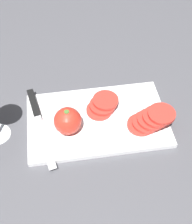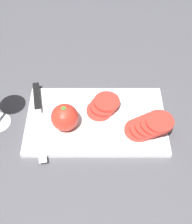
{
  "view_description": "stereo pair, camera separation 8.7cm",
  "coord_description": "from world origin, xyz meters",
  "views": [
    {
      "loc": [
        -0.09,
        -0.57,
        0.71
      ],
      "look_at": [
        -0.0,
        -0.02,
        0.04
      ],
      "focal_mm": 50.0,
      "sensor_mm": 36.0,
      "label": 1
    },
    {
      "loc": [
        -0.0,
        -0.58,
        0.71
      ],
      "look_at": [
        -0.0,
        -0.02,
        0.04
      ],
      "focal_mm": 50.0,
      "sensor_mm": 36.0,
      "label": 2
    }
  ],
  "objects": [
    {
      "name": "tomato_slice_stack_near",
      "position": [
        0.02,
        0.02,
        0.03
      ],
      "size": [
        0.1,
        0.09,
        0.03
      ],
      "color": "red",
      "rests_on": "cutting_board"
    },
    {
      "name": "whole_tomato",
      "position": [
        -0.09,
        -0.05,
        0.05
      ],
      "size": [
        0.08,
        0.08,
        0.08
      ],
      "color": "red",
      "rests_on": "cutting_board"
    },
    {
      "name": "cutting_board",
      "position": [
        -0.0,
        -0.02,
        0.01
      ],
      "size": [
        0.4,
        0.24,
        0.01
      ],
      "color": "white",
      "rests_on": "ground_plane"
    },
    {
      "name": "knife",
      "position": [
        -0.17,
        0.03,
        0.02
      ],
      "size": [
        0.07,
        0.28,
        0.01
      ],
      "rotation": [
        0.0,
        0.0,
        4.9
      ],
      "color": "silver",
      "rests_on": "cutting_board"
    },
    {
      "name": "ground_plane",
      "position": [
        0.0,
        0.0,
        0.0
      ],
      "size": [
        3.0,
        3.0,
        0.0
      ],
      "primitive_type": "plane",
      "color": "#4C4C51"
    },
    {
      "name": "tomato_slice_stack_far",
      "position": [
        0.14,
        -0.06,
        0.04
      ],
      "size": [
        0.13,
        0.08,
        0.05
      ],
      "color": "red",
      "rests_on": "cutting_board"
    }
  ]
}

